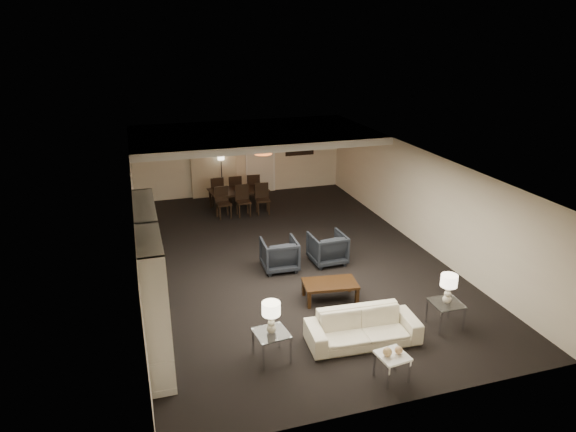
% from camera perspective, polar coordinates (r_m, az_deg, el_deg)
% --- Properties ---
extents(floor, '(11.00, 11.00, 0.00)m').
position_cam_1_polar(floor, '(12.72, 0.00, -4.65)').
color(floor, black).
rests_on(floor, ground).
extents(ceiling, '(7.00, 11.00, 0.02)m').
position_cam_1_polar(ceiling, '(11.88, 0.00, 6.35)').
color(ceiling, silver).
rests_on(ceiling, ground).
extents(wall_back, '(7.00, 0.02, 2.50)m').
position_cam_1_polar(wall_back, '(17.36, -5.39, 6.49)').
color(wall_back, beige).
rests_on(wall_back, ground).
extents(wall_front, '(7.00, 0.02, 2.50)m').
position_cam_1_polar(wall_front, '(7.68, 12.48, -12.65)').
color(wall_front, beige).
rests_on(wall_front, ground).
extents(wall_left, '(0.02, 11.00, 2.50)m').
position_cam_1_polar(wall_left, '(11.76, -16.52, -1.05)').
color(wall_left, beige).
rests_on(wall_left, ground).
extents(wall_right, '(0.02, 11.00, 2.50)m').
position_cam_1_polar(wall_right, '(13.64, 14.21, 2.09)').
color(wall_right, beige).
rests_on(wall_right, ground).
extents(ceiling_soffit, '(7.00, 4.00, 0.20)m').
position_cam_1_polar(ceiling_soffit, '(15.20, -3.93, 9.00)').
color(ceiling_soffit, silver).
rests_on(ceiling_soffit, ceiling).
extents(curtains, '(1.50, 0.12, 2.40)m').
position_cam_1_polar(curtains, '(17.14, -8.28, 6.02)').
color(curtains, beige).
rests_on(curtains, wall_back).
extents(door, '(0.90, 0.05, 2.10)m').
position_cam_1_polar(door, '(17.53, -3.09, 6.01)').
color(door, silver).
rests_on(door, wall_back).
extents(painting, '(0.95, 0.04, 0.65)m').
position_cam_1_polar(painting, '(17.79, 1.30, 7.90)').
color(painting, '#142D38').
rests_on(painting, wall_back).
extents(media_unit, '(0.38, 3.40, 2.35)m').
position_cam_1_polar(media_unit, '(9.41, -14.88, -6.89)').
color(media_unit, white).
rests_on(media_unit, wall_left).
extents(pendant_light, '(0.52, 0.52, 0.24)m').
position_cam_1_polar(pendant_light, '(15.38, -2.80, 7.32)').
color(pendant_light, '#D8591E').
rests_on(pendant_light, ceiling_soffit).
extents(sofa, '(2.06, 0.91, 0.59)m').
position_cam_1_polar(sofa, '(9.51, 8.31, -12.15)').
color(sofa, beige).
rests_on(sofa, floor).
extents(coffee_table, '(1.18, 0.78, 0.40)m').
position_cam_1_polar(coffee_table, '(10.82, 4.68, -8.30)').
color(coffee_table, black).
rests_on(coffee_table, floor).
extents(armchair_left, '(0.83, 0.86, 0.75)m').
position_cam_1_polar(armchair_left, '(12.00, -0.96, -4.28)').
color(armchair_left, black).
rests_on(armchair_left, floor).
extents(armchair_right, '(0.83, 0.85, 0.75)m').
position_cam_1_polar(armchair_right, '(12.36, 4.40, -3.58)').
color(armchair_right, black).
rests_on(armchair_right, floor).
extents(side_table_left, '(0.62, 0.62, 0.52)m').
position_cam_1_polar(side_table_left, '(9.02, -1.84, -14.17)').
color(side_table_left, silver).
rests_on(side_table_left, floor).
extents(side_table_right, '(0.56, 0.56, 0.52)m').
position_cam_1_polar(side_table_right, '(10.30, 17.05, -10.42)').
color(side_table_right, white).
rests_on(side_table_right, floor).
extents(table_lamp_left, '(0.32, 0.32, 0.57)m').
position_cam_1_polar(table_lamp_left, '(8.73, -1.88, -11.23)').
color(table_lamp_left, beige).
rests_on(table_lamp_left, side_table_left).
extents(table_lamp_right, '(0.34, 0.34, 0.57)m').
position_cam_1_polar(table_lamp_right, '(10.04, 17.36, -7.74)').
color(table_lamp_right, beige).
rests_on(table_lamp_right, side_table_right).
extents(marble_table, '(0.51, 0.51, 0.46)m').
position_cam_1_polar(marble_table, '(8.75, 11.45, -16.10)').
color(marble_table, white).
rests_on(marble_table, floor).
extents(gold_gourd_a, '(0.15, 0.15, 0.15)m').
position_cam_1_polar(gold_gourd_a, '(8.53, 10.98, -14.61)').
color(gold_gourd_a, tan).
rests_on(gold_gourd_a, marble_table).
extents(gold_gourd_b, '(0.13, 0.13, 0.13)m').
position_cam_1_polar(gold_gourd_b, '(8.62, 12.19, -14.37)').
color(gold_gourd_b, tan).
rests_on(gold_gourd_b, marble_table).
extents(television, '(1.10, 0.14, 0.63)m').
position_cam_1_polar(television, '(10.31, -14.95, -5.07)').
color(television, black).
rests_on(television, media_unit).
extents(vase_blue, '(0.18, 0.18, 0.19)m').
position_cam_1_polar(vase_blue, '(8.43, -14.45, -10.37)').
color(vase_blue, '#2555A2').
rests_on(vase_blue, media_unit).
extents(vase_amber, '(0.16, 0.16, 0.17)m').
position_cam_1_polar(vase_amber, '(8.79, -14.99, -5.48)').
color(vase_amber, '#B18D3B').
rests_on(vase_amber, media_unit).
extents(floor_speaker, '(0.11, 0.11, 1.02)m').
position_cam_1_polar(floor_speaker, '(11.03, -13.87, -6.45)').
color(floor_speaker, black).
rests_on(floor_speaker, floor).
extents(dining_table, '(1.86, 1.15, 0.63)m').
position_cam_1_polar(dining_table, '(16.05, -5.46, 1.85)').
color(dining_table, black).
rests_on(dining_table, floor).
extents(chair_nl, '(0.48, 0.48, 0.93)m').
position_cam_1_polar(chair_nl, '(15.29, -7.18, 1.44)').
color(chair_nl, black).
rests_on(chair_nl, floor).
extents(chair_nm, '(0.43, 0.43, 0.93)m').
position_cam_1_polar(chair_nm, '(15.40, -4.98, 1.65)').
color(chair_nm, black).
rests_on(chair_nm, floor).
extents(chair_nr, '(0.47, 0.47, 0.93)m').
position_cam_1_polar(chair_nr, '(15.53, -2.82, 1.87)').
color(chair_nr, black).
rests_on(chair_nr, floor).
extents(chair_fl, '(0.47, 0.47, 0.93)m').
position_cam_1_polar(chair_fl, '(16.51, -7.99, 2.82)').
color(chair_fl, black).
rests_on(chair_fl, floor).
extents(chair_fm, '(0.45, 0.45, 0.93)m').
position_cam_1_polar(chair_fm, '(16.61, -5.95, 3.02)').
color(chair_fm, black).
rests_on(chair_fm, floor).
extents(chair_fr, '(0.47, 0.47, 0.93)m').
position_cam_1_polar(chair_fr, '(16.73, -3.93, 3.21)').
color(chair_fr, black).
rests_on(chair_fr, floor).
extents(floor_lamp, '(0.25, 0.25, 1.50)m').
position_cam_1_polar(floor_lamp, '(17.08, -7.37, 4.44)').
color(floor_lamp, black).
rests_on(floor_lamp, floor).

